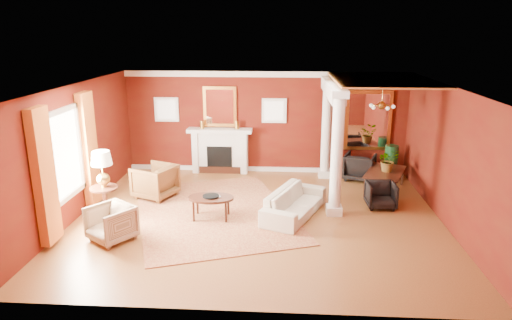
# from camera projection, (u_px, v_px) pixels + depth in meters

# --- Properties ---
(ground) EXTENTS (8.00, 8.00, 0.00)m
(ground) POSITION_uv_depth(u_px,v_px,m) (258.00, 218.00, 10.12)
(ground) COLOR brown
(ground) RESTS_ON ground
(room_shell) EXTENTS (8.04, 7.04, 2.92)m
(room_shell) POSITION_uv_depth(u_px,v_px,m) (258.00, 129.00, 9.57)
(room_shell) COLOR #531A0B
(room_shell) RESTS_ON ground
(fireplace) EXTENTS (1.85, 0.42, 1.29)m
(fireplace) POSITION_uv_depth(u_px,v_px,m) (220.00, 150.00, 13.20)
(fireplace) COLOR white
(fireplace) RESTS_ON ground
(overmantel_mirror) EXTENTS (0.95, 0.07, 1.15)m
(overmantel_mirror) POSITION_uv_depth(u_px,v_px,m) (220.00, 107.00, 12.99)
(overmantel_mirror) COLOR gold
(overmantel_mirror) RESTS_ON fireplace
(flank_window_left) EXTENTS (0.70, 0.07, 0.70)m
(flank_window_left) POSITION_uv_depth(u_px,v_px,m) (167.00, 109.00, 13.12)
(flank_window_left) COLOR white
(flank_window_left) RESTS_ON room_shell
(flank_window_right) EXTENTS (0.70, 0.07, 0.70)m
(flank_window_right) POSITION_uv_depth(u_px,v_px,m) (274.00, 111.00, 12.93)
(flank_window_right) COLOR white
(flank_window_right) RESTS_ON room_shell
(left_window) EXTENTS (0.21, 2.55, 2.60)m
(left_window) POSITION_uv_depth(u_px,v_px,m) (68.00, 161.00, 9.39)
(left_window) COLOR white
(left_window) RESTS_ON room_shell
(column_front) EXTENTS (0.36, 0.36, 2.80)m
(column_front) POSITION_uv_depth(u_px,v_px,m) (337.00, 153.00, 9.91)
(column_front) COLOR white
(column_front) RESTS_ON ground
(column_back) EXTENTS (0.36, 0.36, 2.80)m
(column_back) POSITION_uv_depth(u_px,v_px,m) (326.00, 128.00, 12.50)
(column_back) COLOR white
(column_back) RESTS_ON ground
(header_beam) EXTENTS (0.30, 3.20, 0.32)m
(header_beam) POSITION_uv_depth(u_px,v_px,m) (332.00, 89.00, 11.12)
(header_beam) COLOR white
(header_beam) RESTS_ON column_front
(amber_ceiling) EXTENTS (2.30, 3.40, 0.04)m
(amber_ceiling) POSITION_uv_depth(u_px,v_px,m) (382.00, 80.00, 10.83)
(amber_ceiling) COLOR #DC8940
(amber_ceiling) RESTS_ON room_shell
(dining_mirror) EXTENTS (1.30, 0.07, 1.70)m
(dining_mirror) POSITION_uv_depth(u_px,v_px,m) (368.00, 121.00, 12.83)
(dining_mirror) COLOR gold
(dining_mirror) RESTS_ON room_shell
(chandelier) EXTENTS (0.60, 0.62, 0.75)m
(chandelier) POSITION_uv_depth(u_px,v_px,m) (382.00, 105.00, 11.05)
(chandelier) COLOR gold
(chandelier) RESTS_ON room_shell
(crown_trim) EXTENTS (8.00, 0.08, 0.16)m
(crown_trim) POSITION_uv_depth(u_px,v_px,m) (266.00, 74.00, 12.66)
(crown_trim) COLOR white
(crown_trim) RESTS_ON room_shell
(base_trim) EXTENTS (8.00, 0.08, 0.12)m
(base_trim) POSITION_uv_depth(u_px,v_px,m) (265.00, 169.00, 13.43)
(base_trim) COLOR white
(base_trim) RESTS_ON ground
(rug) EXTENTS (4.59, 5.26, 0.02)m
(rug) POSITION_uv_depth(u_px,v_px,m) (214.00, 212.00, 10.41)
(rug) COLOR maroon
(rug) RESTS_ON ground
(sofa) EXTENTS (1.35, 2.13, 0.81)m
(sofa) POSITION_uv_depth(u_px,v_px,m) (295.00, 199.00, 10.14)
(sofa) COLOR beige
(sofa) RESTS_ON ground
(armchair_leopard) EXTENTS (1.11, 1.14, 0.91)m
(armchair_leopard) POSITION_uv_depth(u_px,v_px,m) (155.00, 180.00, 11.24)
(armchair_leopard) COLOR black
(armchair_leopard) RESTS_ON ground
(armchair_stripe) EXTENTS (1.04, 1.03, 0.79)m
(armchair_stripe) POSITION_uv_depth(u_px,v_px,m) (111.00, 222.00, 8.94)
(armchair_stripe) COLOR tan
(armchair_stripe) RESTS_ON ground
(coffee_table) EXTENTS (1.00, 1.00, 0.51)m
(coffee_table) POSITION_uv_depth(u_px,v_px,m) (211.00, 199.00, 9.96)
(coffee_table) COLOR black
(coffee_table) RESTS_ON ground
(coffee_book) EXTENTS (0.14, 0.07, 0.20)m
(coffee_book) POSITION_uv_depth(u_px,v_px,m) (213.00, 193.00, 9.92)
(coffee_book) COLOR black
(coffee_book) RESTS_ON coffee_table
(side_table) EXTENTS (0.61, 0.61, 1.52)m
(side_table) POSITION_uv_depth(u_px,v_px,m) (103.00, 173.00, 9.87)
(side_table) COLOR black
(side_table) RESTS_ON ground
(dining_table) EXTENTS (1.06, 1.62, 0.85)m
(dining_table) POSITION_uv_depth(u_px,v_px,m) (386.00, 176.00, 11.64)
(dining_table) COLOR black
(dining_table) RESTS_ON ground
(dining_chair_near) EXTENTS (0.67, 0.63, 0.67)m
(dining_chair_near) POSITION_uv_depth(u_px,v_px,m) (381.00, 194.00, 10.62)
(dining_chair_near) COLOR black
(dining_chair_near) RESTS_ON ground
(dining_chair_far) EXTENTS (0.99, 0.96, 0.81)m
(dining_chair_far) POSITION_uv_depth(u_px,v_px,m) (360.00, 165.00, 12.58)
(dining_chair_far) COLOR black
(dining_chair_far) RESTS_ON ground
(green_urn) EXTENTS (0.41, 0.41, 0.98)m
(green_urn) POSITION_uv_depth(u_px,v_px,m) (390.00, 166.00, 12.62)
(green_urn) COLOR #123919
(green_urn) RESTS_ON ground
(potted_plant) EXTENTS (0.64, 0.68, 0.45)m
(potted_plant) POSITION_uv_depth(u_px,v_px,m) (389.00, 151.00, 11.49)
(potted_plant) COLOR #26591E
(potted_plant) RESTS_ON dining_table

